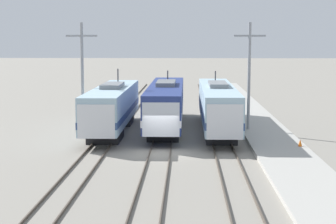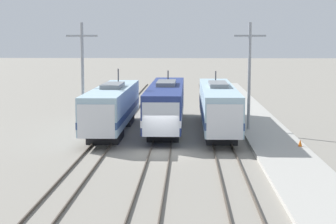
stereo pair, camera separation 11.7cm
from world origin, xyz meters
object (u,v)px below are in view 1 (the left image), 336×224
(catenary_tower_right, at_px, (249,74))
(locomotive_center, at_px, (166,105))
(locomotive_far_left, at_px, (112,108))
(catenary_tower_left, at_px, (82,74))
(locomotive_far_right, at_px, (218,107))
(traffic_cone, at_px, (300,143))

(catenary_tower_right, bearing_deg, locomotive_center, 166.67)
(locomotive_center, xyz_separation_m, catenary_tower_right, (7.12, -1.69, 2.84))
(locomotive_far_left, relative_size, catenary_tower_right, 1.92)
(catenary_tower_left, height_order, catenary_tower_right, same)
(locomotive_far_left, distance_m, catenary_tower_left, 3.86)
(locomotive_far_left, distance_m, locomotive_center, 4.97)
(catenary_tower_right, bearing_deg, locomotive_far_right, 174.79)
(locomotive_far_left, height_order, locomotive_center, locomotive_far_left)
(locomotive_far_left, relative_size, locomotive_center, 0.89)
(locomotive_far_left, relative_size, catenary_tower_left, 1.92)
(catenary_tower_left, bearing_deg, locomotive_center, 13.39)
(catenary_tower_left, bearing_deg, traffic_cone, -24.31)
(locomotive_far_left, xyz_separation_m, locomotive_center, (4.53, 2.05, 0.03))
(catenary_tower_right, relative_size, traffic_cone, 18.20)
(locomotive_far_right, bearing_deg, catenary_tower_right, -5.21)
(locomotive_center, relative_size, catenary_tower_left, 2.14)
(locomotive_far_right, distance_m, catenary_tower_right, 3.85)
(locomotive_far_right, height_order, catenary_tower_left, catenary_tower_left)
(traffic_cone, bearing_deg, locomotive_far_right, 124.55)
(catenary_tower_right, distance_m, traffic_cone, 9.38)
(traffic_cone, bearing_deg, locomotive_far_left, 153.16)
(locomotive_far_right, bearing_deg, catenary_tower_left, -178.84)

